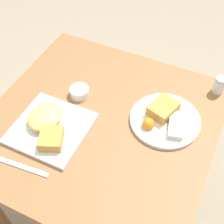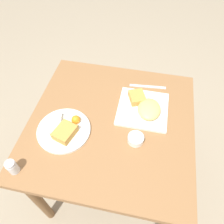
% 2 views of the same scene
% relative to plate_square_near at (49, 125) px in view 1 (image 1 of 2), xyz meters
% --- Properties ---
extents(ground_plane, '(8.00, 8.00, 0.00)m').
position_rel_plate_square_near_xyz_m(ground_plane, '(-0.11, 0.15, -0.73)').
color(ground_plane, gray).
extents(dining_table, '(0.81, 0.82, 0.71)m').
position_rel_plate_square_near_xyz_m(dining_table, '(-0.11, 0.15, -0.12)').
color(dining_table, olive).
rests_on(dining_table, ground_plane).
extents(plate_square_near, '(0.25, 0.25, 0.06)m').
position_rel_plate_square_near_xyz_m(plate_square_near, '(0.00, 0.00, 0.00)').
color(plate_square_near, white).
rests_on(plate_square_near, dining_table).
extents(plate_oval_far, '(0.26, 0.26, 0.05)m').
position_rel_plate_square_near_xyz_m(plate_oval_far, '(-0.21, 0.36, -0.01)').
color(plate_oval_far, white).
rests_on(plate_oval_far, dining_table).
extents(sauce_ramekin, '(0.08, 0.08, 0.03)m').
position_rel_plate_square_near_xyz_m(sauce_ramekin, '(-0.19, 0.02, -0.00)').
color(sauce_ramekin, white).
rests_on(sauce_ramekin, dining_table).
extents(salt_shaker, '(0.04, 0.04, 0.07)m').
position_rel_plate_square_near_xyz_m(salt_shaker, '(-0.44, 0.50, 0.01)').
color(salt_shaker, white).
rests_on(salt_shaker, dining_table).
extents(butter_knife, '(0.03, 0.20, 0.00)m').
position_rel_plate_square_near_xyz_m(butter_knife, '(0.17, -0.00, -0.02)').
color(butter_knife, silver).
rests_on(butter_knife, dining_table).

